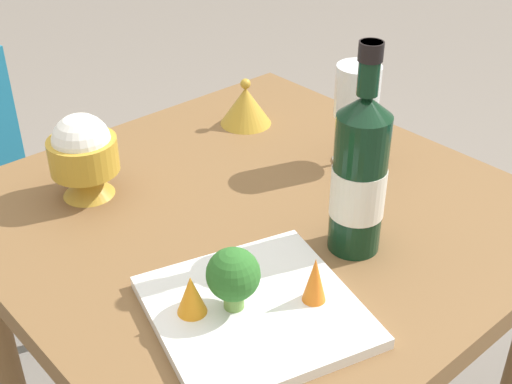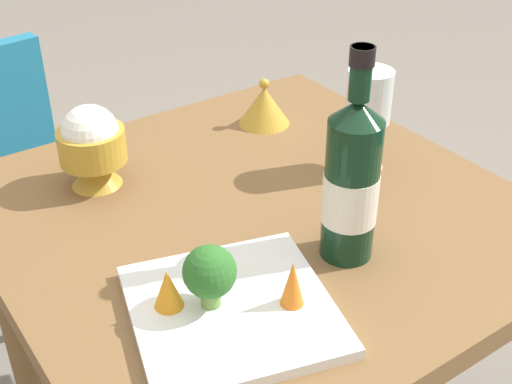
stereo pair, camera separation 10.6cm
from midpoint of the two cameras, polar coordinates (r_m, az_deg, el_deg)
name	(u,v)px [view 1 (the left image)]	position (r m, az deg, el deg)	size (l,w,h in m)	color
dining_table	(256,259)	(1.14, -2.68, -5.75)	(0.80, 0.80, 0.75)	brown
wine_bottle	(359,175)	(0.93, 5.46, 1.36)	(0.08, 0.08, 0.31)	black
wine_glass	(359,95)	(1.15, 5.99, 8.06)	(0.08, 0.08, 0.18)	white
rice_bowl	(83,154)	(1.12, -16.93, 2.96)	(0.11, 0.11, 0.14)	gold
rice_bowl_lid	(246,105)	(1.32, -3.18, 7.20)	(0.10, 0.10, 0.09)	gold
serving_plate	(255,311)	(0.88, -3.61, -10.06)	(0.31, 0.31, 0.02)	white
broccoli_floret	(233,276)	(0.84, -5.57, -7.13)	(0.07, 0.07, 0.09)	#729E4C
carrot_garnish_left	(315,279)	(0.86, 1.41, -7.47)	(0.03, 0.03, 0.07)	orange
carrot_garnish_right	(191,295)	(0.85, -9.05, -8.63)	(0.04, 0.04, 0.06)	orange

